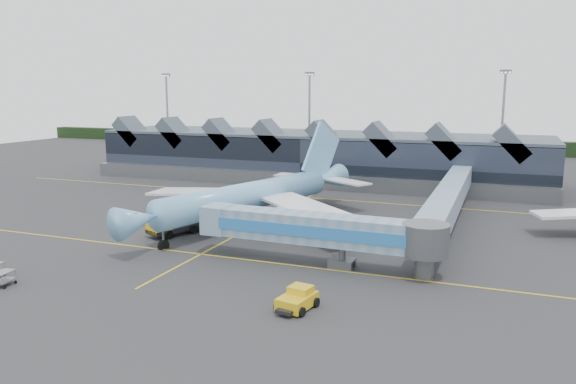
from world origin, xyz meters
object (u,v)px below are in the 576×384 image
at_px(fuel_truck, 186,217).
at_px(jet_bridge, 331,232).
at_px(main_airliner, 254,195).
at_px(pushback_tug, 297,299).

bearing_deg(fuel_truck, jet_bridge, 5.36).
height_order(main_airliner, jet_bridge, main_airliner).
relative_size(main_airliner, pushback_tug, 9.44).
height_order(jet_bridge, fuel_truck, jet_bridge).
xyz_separation_m(fuel_truck, pushback_tug, (22.38, -18.98, -1.16)).
distance_m(main_airliner, pushback_tug, 30.94).
xyz_separation_m(jet_bridge, fuel_truck, (-21.65, 6.91, -1.74)).
bearing_deg(pushback_tug, main_airliner, 131.26).
height_order(main_airliner, fuel_truck, main_airliner).
xyz_separation_m(main_airliner, fuel_truck, (-6.39, -7.32, -2.05)).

